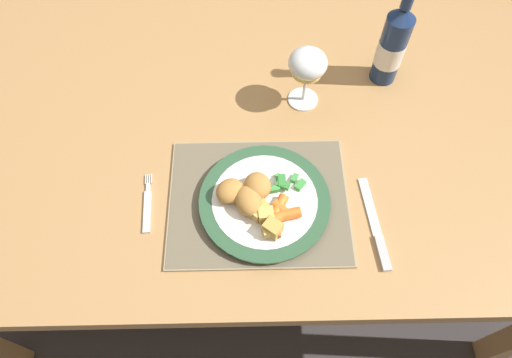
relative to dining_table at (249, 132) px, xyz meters
The scene contains 12 objects.
ground_plane 0.66m from the dining_table, ahead, with size 6.00×6.00×0.00m, color #383333.
dining_table is the anchor object (origin of this frame).
placemat 0.24m from the dining_table, 86.62° to the right, with size 0.36×0.29×0.01m.
dinner_plate 0.26m from the dining_table, 84.04° to the right, with size 0.26×0.26×0.02m.
breaded_croquettes 0.26m from the dining_table, 92.59° to the right, with size 0.12×0.11×0.04m.
green_beans_pile 0.24m from the dining_table, 72.93° to the right, with size 0.09×0.04×0.02m.
glazed_carrots 0.30m from the dining_table, 79.19° to the right, with size 0.07×0.09×0.02m.
fork 0.33m from the dining_table, 131.24° to the right, with size 0.02×0.13×0.01m.
table_knife 0.39m from the dining_table, 51.13° to the right, with size 0.04×0.20×0.01m.
wine_glass 0.23m from the dining_table, 15.09° to the left, with size 0.08×0.08×0.15m.
bottle 0.38m from the dining_table, 17.68° to the left, with size 0.06×0.06×0.28m.
roast_potatoes 0.31m from the dining_table, 84.76° to the right, with size 0.06×0.08×0.03m.
Camera 1 is at (0.00, -0.65, 1.56)m, focal length 32.00 mm.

